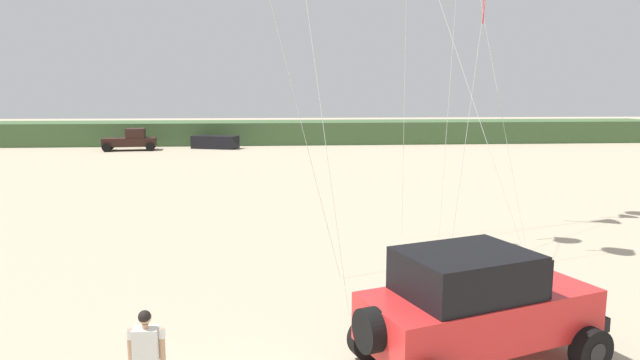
# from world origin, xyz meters

# --- Properties ---
(dune_ridge) EXTENTS (90.00, 7.00, 2.23)m
(dune_ridge) POSITION_xyz_m (-3.90, 50.42, 1.11)
(dune_ridge) COLOR #426038
(dune_ridge) RESTS_ON ground_plane
(jeep) EXTENTS (5.01, 3.63, 2.26)m
(jeep) POSITION_xyz_m (3.53, 1.98, 1.20)
(jeep) COLOR red
(jeep) RESTS_ON ground_plane
(person_watching) EXTENTS (0.62, 0.31, 1.67)m
(person_watching) POSITION_xyz_m (-2.28, 1.09, 0.94)
(person_watching) COLOR tan
(person_watching) RESTS_ON ground_plane
(distant_pickup) EXTENTS (4.81, 2.93, 1.98)m
(distant_pickup) POSITION_xyz_m (-13.02, 43.58, 0.94)
(distant_pickup) COLOR black
(distant_pickup) RESTS_ON ground_plane
(distant_sedan) EXTENTS (4.53, 2.98, 1.20)m
(distant_sedan) POSITION_xyz_m (-5.63, 44.67, 0.60)
(distant_sedan) COLOR black
(distant_sedan) RESTS_ON ground_plane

